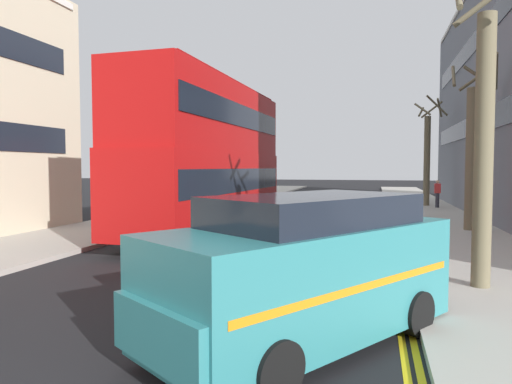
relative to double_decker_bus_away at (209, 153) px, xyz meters
name	(u,v)px	position (x,y,z in m)	size (l,w,h in m)	color
sidewalk_right	(451,235)	(8.69, 1.58, -2.96)	(4.00, 80.00, 0.14)	#ADA89E
sidewalk_left	(128,224)	(-4.31, 1.58, -2.96)	(4.00, 80.00, 0.14)	#ADA89E
kerb_line_outer	(392,243)	(6.59, -0.42, -3.03)	(0.10, 56.00, 0.01)	yellow
kerb_line_inner	(387,243)	(6.43, -0.42, -3.03)	(0.10, 56.00, 0.01)	yellow
double_decker_bus_away	(209,153)	(0.00, 0.00, 0.00)	(3.08, 10.88, 5.64)	#B20F0F
taxi_minivan	(301,270)	(5.03, -9.97, -1.96)	(4.23, 5.03, 2.12)	teal
pedestrian_far	(437,193)	(9.56, 12.70, -2.04)	(0.34, 0.22, 1.62)	#2D2D38
street_tree_near	(427,155)	(9.10, 14.08, 0.23)	(1.98, 2.09, 6.65)	#6B6047
street_tree_mid	(484,136)	(8.08, -6.40, 0.11)	(1.45, 1.51, 6.28)	#6B6047
street_tree_far	(472,153)	(9.52, 2.62, 0.02)	(1.77, 1.71, 6.43)	#6B6047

